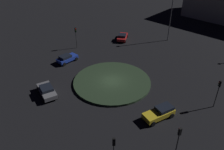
% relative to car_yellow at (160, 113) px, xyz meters
% --- Properties ---
extents(ground_plane, '(117.33, 117.33, 0.00)m').
position_rel_car_yellow_xyz_m(ground_plane, '(7.81, 6.40, -0.78)').
color(ground_plane, black).
extents(roundabout_island, '(12.20, 12.20, 0.32)m').
position_rel_car_yellow_xyz_m(roundabout_island, '(7.81, 6.40, -0.62)').
color(roundabout_island, '#263823').
rests_on(roundabout_island, ground_plane).
extents(car_yellow, '(3.63, 4.42, 1.47)m').
position_rel_car_yellow_xyz_m(car_yellow, '(0.00, 0.00, 0.00)').
color(car_yellow, gold).
rests_on(car_yellow, ground_plane).
extents(car_red, '(4.34, 2.57, 1.36)m').
position_rel_car_yellow_xyz_m(car_red, '(24.75, 4.75, -0.08)').
color(car_red, red).
rests_on(car_red, ground_plane).
extents(car_blue, '(4.01, 3.77, 1.39)m').
position_rel_car_yellow_xyz_m(car_blue, '(14.29, 14.88, -0.05)').
color(car_blue, '#1E38A5').
rests_on(car_blue, ground_plane).
extents(car_grey, '(4.63, 3.88, 1.38)m').
position_rel_car_yellow_xyz_m(car_grey, '(4.22, 15.74, -0.04)').
color(car_grey, slate).
rests_on(car_grey, ground_plane).
extents(traffic_light_south, '(0.36, 0.39, 4.24)m').
position_rel_car_yellow_xyz_m(traffic_light_south, '(2.41, -7.66, 2.23)').
color(traffic_light_south, '#2D2D2D').
rests_on(traffic_light_south, ground_plane).
extents(traffic_light_southwest, '(0.40, 0.37, 3.90)m').
position_rel_car_yellow_xyz_m(traffic_light_southwest, '(-5.80, -0.87, 2.00)').
color(traffic_light_southwest, '#2D2D2D').
rests_on(traffic_light_southwest, ground_plane).
extents(traffic_light_northeast, '(0.40, 0.37, 4.33)m').
position_rel_car_yellow_xyz_m(traffic_light_northeast, '(20.22, 14.05, 2.29)').
color(traffic_light_northeast, '#2D2D2D').
rests_on(traffic_light_northeast, ground_plane).
extents(traffic_light_west, '(0.36, 0.31, 4.00)m').
position_rel_car_yellow_xyz_m(traffic_light_west, '(-7.42, 5.64, 2.07)').
color(traffic_light_west, '#2D2D2D').
rests_on(traffic_light_west, ground_plane).
extents(streetlamp_southeast, '(0.53, 0.53, 9.88)m').
position_rel_car_yellow_xyz_m(streetlamp_southeast, '(24.85, -5.17, 5.54)').
color(streetlamp_southeast, '#4C4C51').
rests_on(streetlamp_southeast, ground_plane).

